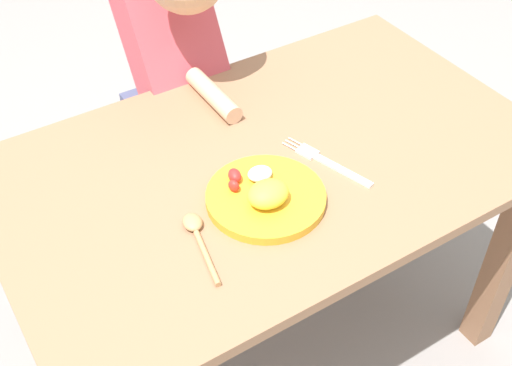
{
  "coord_description": "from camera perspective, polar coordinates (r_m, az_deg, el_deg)",
  "views": [
    {
      "loc": [
        -0.59,
        -0.87,
        1.57
      ],
      "look_at": [
        -0.08,
        -0.07,
        0.69
      ],
      "focal_mm": 46.53,
      "sensor_mm": 36.0,
      "label": 1
    }
  ],
  "objects": [
    {
      "name": "plate",
      "position": [
        1.27,
        0.8,
        -1.09
      ],
      "size": [
        0.23,
        0.23,
        0.06
      ],
      "color": "gold",
      "rests_on": "dining_table"
    },
    {
      "name": "fork",
      "position": [
        1.37,
        6.11,
        1.79
      ],
      "size": [
        0.08,
        0.22,
        0.01
      ],
      "rotation": [
        0.0,
        0.0,
        1.87
      ],
      "color": "silver",
      "rests_on": "dining_table"
    },
    {
      "name": "spoon",
      "position": [
        1.22,
        -5.09,
        -4.32
      ],
      "size": [
        0.06,
        0.18,
        0.02
      ],
      "rotation": [
        0.0,
        0.0,
        1.37
      ],
      "color": "tan",
      "rests_on": "dining_table"
    },
    {
      "name": "ground_plane",
      "position": [
        1.89,
        1.05,
        -13.5
      ],
      "size": [
        8.0,
        8.0,
        0.0
      ],
      "primitive_type": "plane",
      "color": "gray"
    },
    {
      "name": "person",
      "position": [
        1.73,
        -6.76,
        7.72
      ],
      "size": [
        0.22,
        0.43,
        1.04
      ],
      "rotation": [
        0.0,
        0.0,
        3.14
      ],
      "color": "#4A4E73",
      "rests_on": "ground_plane"
    },
    {
      "name": "dining_table",
      "position": [
        1.46,
        1.31,
        -1.37
      ],
      "size": [
        1.15,
        0.71,
        0.67
      ],
      "color": "#92684B",
      "rests_on": "ground_plane"
    }
  ]
}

